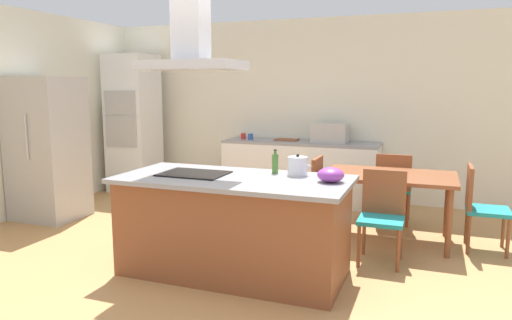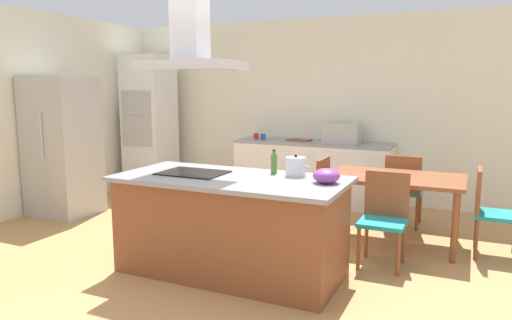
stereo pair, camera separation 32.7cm
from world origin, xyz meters
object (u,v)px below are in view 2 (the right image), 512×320
cooktop (193,173)px  countertop_microwave (342,133)px  cutting_board (299,140)px  chair_at_right_end (489,207)px  olive_oil_bottle (274,163)px  chair_at_left_end (314,190)px  dining_table (396,183)px  chair_facing_back_wall (403,186)px  mixing_bowl (326,176)px  wall_oven_stack (150,123)px  chair_facing_island (384,213)px  coffee_mug_blue (263,137)px  tea_kettle (296,167)px  range_hood (190,41)px  coffee_mug_red (256,136)px  refrigerator (63,147)px

cooktop → countertop_microwave: bearing=76.9°
cutting_board → chair_at_right_end: 2.95m
olive_oil_bottle → chair_at_left_end: size_ratio=0.25×
olive_oil_bottle → dining_table: bearing=50.8°
chair_at_right_end → chair_facing_back_wall: size_ratio=1.00×
countertop_microwave → chair_facing_back_wall: (0.96, -0.74, -0.53)m
olive_oil_bottle → mixing_bowl: size_ratio=0.98×
dining_table → wall_oven_stack: bearing=164.2°
countertop_microwave → wall_oven_stack: 3.18m
olive_oil_bottle → chair_facing_back_wall: 2.11m
wall_oven_stack → chair_facing_island: (4.13, -1.84, -0.59)m
cooktop → chair_facing_island: 1.86m
olive_oil_bottle → coffee_mug_blue: olive_oil_bottle is taller
tea_kettle → chair_at_left_end: size_ratio=0.26×
chair_at_left_end → coffee_mug_blue: bearing=132.8°
olive_oil_bottle → chair_at_right_end: olive_oil_bottle is taller
coffee_mug_blue → range_hood: range_hood is taller
coffee_mug_red → chair_facing_back_wall: 2.45m
olive_oil_bottle → coffee_mug_red: 2.89m
tea_kettle → mixing_bowl: bearing=-29.9°
chair_facing_island → dining_table: bearing=90.0°
cutting_board → wall_oven_stack: 2.53m
coffee_mug_red → coffee_mug_blue: size_ratio=1.00×
mixing_bowl → wall_oven_stack: wall_oven_stack is taller
cutting_board → range_hood: 3.16m
countertop_microwave → cutting_board: countertop_microwave is taller
chair_facing_island → chair_at_right_end: bearing=36.0°
coffee_mug_blue → chair_facing_island: bearing=-42.9°
cooktop → coffee_mug_red: 2.94m
coffee_mug_blue → wall_oven_stack: 1.99m
tea_kettle → chair_at_right_end: 2.08m
countertop_microwave → dining_table: 1.74m
tea_kettle → countertop_microwave: (-0.24, 2.59, 0.05)m
cooktop → chair_facing_back_wall: size_ratio=0.67×
dining_table → chair_at_right_end: chair_at_right_end is taller
coffee_mug_red → chair_facing_back_wall: bearing=-17.5°
cooktop → chair_at_left_end: bearing=64.1°
refrigerator → dining_table: (4.21, 0.60, -0.24)m
olive_oil_bottle → cutting_board: 2.70m
wall_oven_stack → chair_facing_back_wall: bearing=-7.0°
mixing_bowl → chair_facing_island: bearing=62.6°
tea_kettle → coffee_mug_red: tea_kettle is taller
tea_kettle → chair_at_left_end: (-0.20, 1.19, -0.48)m
wall_oven_stack → chair_at_right_end: size_ratio=2.47×
chair_facing_back_wall → dining_table: bearing=-90.0°
coffee_mug_blue → refrigerator: bearing=-136.5°
coffee_mug_blue → chair_at_right_end: size_ratio=0.10×
countertop_microwave → refrigerator: refrigerator is taller
countertop_microwave → mixing_bowl: bearing=-78.1°
tea_kettle → chair_at_right_end: tea_kettle is taller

